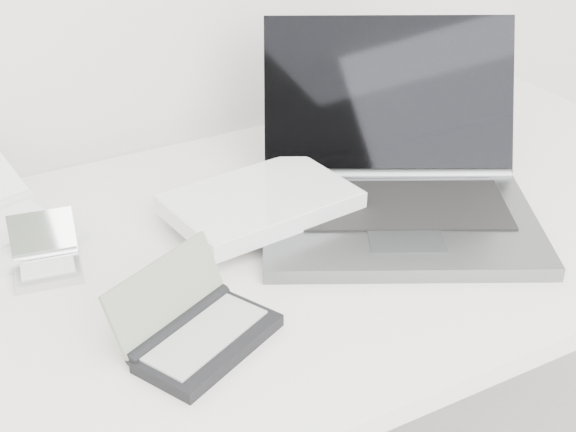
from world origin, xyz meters
TOP-DOWN VIEW (x-y plane):
  - desk at (0.00, 1.55)m, footprint 1.60×0.80m
  - laptop_large at (0.13, 1.55)m, footprint 0.65×0.57m
  - pda_silver at (-0.36, 1.63)m, footprint 0.11×0.12m
  - palmtop_charcoal at (-0.24, 1.37)m, footprint 0.23×0.21m

SIDE VIEW (x-z plane):
  - desk at x=0.00m, z-range 0.32..1.05m
  - pda_silver at x=-0.36m, z-range 0.71..0.78m
  - palmtop_charcoal at x=-0.24m, z-range 0.70..0.80m
  - laptop_large at x=0.13m, z-range 0.64..0.91m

